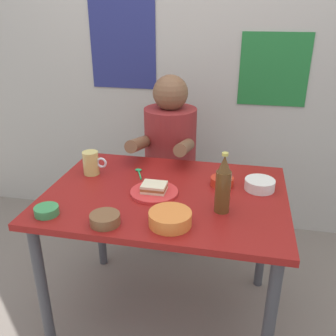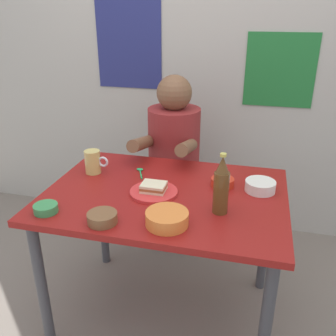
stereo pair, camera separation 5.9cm
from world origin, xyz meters
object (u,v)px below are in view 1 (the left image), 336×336
stool (170,200)px  sauce_bowl_chili (222,181)px  beer_bottle (223,186)px  person_seated (170,141)px  plate_orange (154,192)px  sandwich (154,187)px  beer_mug (91,163)px  dining_table (166,210)px

stool → sauce_bowl_chili: 0.74m
beer_bottle → sauce_bowl_chili: (-0.02, 0.25, -0.10)m
person_seated → beer_bottle: person_seated is taller
person_seated → sauce_bowl_chili: size_ratio=6.54×
plate_orange → sandwich: (0.00, -0.00, 0.02)m
beer_mug → sauce_bowl_chili: size_ratio=1.15×
beer_bottle → plate_orange: bearing=163.4°
stool → sandwich: size_ratio=4.09×
person_seated → plate_orange: bearing=-84.8°
dining_table → beer_bottle: 0.36m
stool → beer_mug: 0.75m
plate_orange → sandwich: sandwich is taller
sandwich → beer_mug: beer_mug is taller
sandwich → sauce_bowl_chili: 0.33m
stool → sandwich: 0.78m
person_seated → sandwich: size_ratio=6.54×
beer_mug → plate_orange: bearing=-22.0°
dining_table → stool: dining_table is taller
stool → beer_mug: (-0.31, -0.51, 0.45)m
beer_mug → beer_bottle: 0.72m
beer_mug → sauce_bowl_chili: bearing=0.4°
beer_bottle → beer_mug: bearing=160.5°
person_seated → beer_bottle: (0.37, -0.74, 0.09)m
plate_orange → sauce_bowl_chili: size_ratio=2.00×
sandwich → beer_bottle: size_ratio=0.42×
beer_bottle → sauce_bowl_chili: 0.26m
plate_orange → sandwich: size_ratio=2.00×
sauce_bowl_chili → plate_orange: bearing=-152.9°
dining_table → beer_bottle: (0.27, -0.12, 0.21)m
plate_orange → sauce_bowl_chili: (0.30, 0.15, 0.02)m
beer_mug → beer_bottle: size_ratio=0.48×
sandwich → sauce_bowl_chili: (0.30, 0.15, -0.01)m
person_seated → sandwich: bearing=-84.8°
sauce_bowl_chili → dining_table: bearing=-153.1°
sauce_bowl_chili → person_seated: bearing=125.9°
stool → plate_orange: (0.06, -0.66, 0.40)m
dining_table → beer_bottle: beer_bottle is taller
dining_table → stool: bearing=99.7°
plate_orange → beer_mug: (-0.36, 0.15, 0.05)m
person_seated → plate_orange: 0.65m
dining_table → sandwich: sandwich is taller
stool → plate_orange: plate_orange is taller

